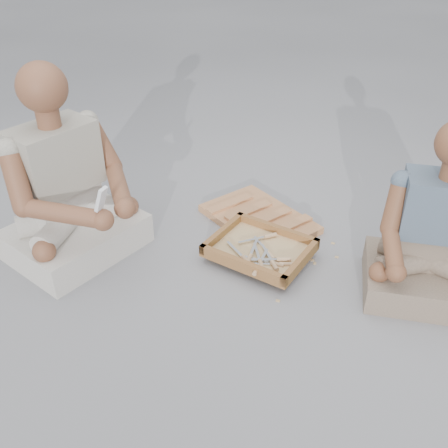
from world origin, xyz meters
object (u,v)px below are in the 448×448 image
Objects in this scene: craftsman at (68,195)px; carved_panel at (259,219)px; tool_tray at (260,249)px; companion at (434,242)px.

carved_panel is at bearing 144.19° from craftsman.
tool_tray is at bearing 123.73° from craftsman.
craftsman reaches higher than tool_tray.
carved_panel is 0.36m from tool_tray.
craftsman is (-0.64, -0.81, 0.32)m from carved_panel.
craftsman is (-0.84, -0.51, 0.28)m from tool_tray.
carved_panel is 1.08m from craftsman.
companion reaches higher than tool_tray.
tool_tray reaches higher than carved_panel.
craftsman is at bearing -148.79° from tool_tray.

